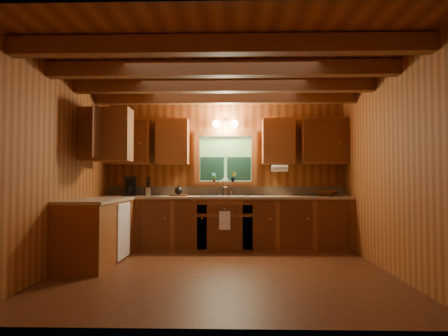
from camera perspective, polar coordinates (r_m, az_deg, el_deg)
name	(u,v)px	position (r m, az deg, el deg)	size (l,w,h in m)	color
room	(222,170)	(4.92, -0.23, -0.26)	(4.20, 4.20, 4.20)	#4F2813
ceiling_beams	(222,78)	(5.10, -0.23, 13.23)	(4.20, 2.54, 0.18)	brown
base_cabinets	(194,226)	(6.28, -4.45, -8.58)	(4.20, 2.22, 0.86)	brown
countertop	(195,198)	(6.25, -4.31, -4.47)	(4.20, 2.24, 0.04)	tan
backsplash	(226,191)	(6.81, 0.23, -3.43)	(4.20, 0.02, 0.16)	tan
dishwasher_panel	(124,230)	(5.87, -14.71, -8.98)	(0.02, 0.60, 0.80)	white
upper_cabinets	(191,140)	(6.42, -4.92, 4.18)	(4.19, 1.77, 0.78)	brown
window	(226,160)	(6.80, 0.23, 1.19)	(1.12, 0.08, 1.00)	brown
window_sill	(225,183)	(6.74, 0.22, -2.26)	(1.06, 0.14, 0.04)	brown
wall_sconce	(225,123)	(6.74, 0.20, 6.65)	(0.45, 0.21, 0.17)	black
paper_towel_roll	(280,168)	(6.50, 8.30, -0.04)	(0.11, 0.11, 0.27)	white
dish_towel	(225,220)	(6.22, 0.11, -7.82)	(0.18, 0.01, 0.30)	white
sink	(225,199)	(6.53, 0.18, -4.58)	(0.82, 0.48, 0.43)	silver
coffee_maker	(130,186)	(6.83, -13.84, -2.66)	(0.19, 0.24, 0.33)	black
utensil_crock	(148,191)	(6.74, -11.25, -3.40)	(0.12, 0.12, 0.33)	silver
cutting_board	(179,195)	(6.58, -6.78, -4.05)	(0.28, 0.20, 0.03)	#542912
teakettle	(179,191)	(6.58, -6.78, -3.36)	(0.13, 0.13, 0.17)	black
wicker_basket	(326,193)	(6.71, 14.96, -3.65)	(0.39, 0.39, 0.10)	#48230C
potted_plant_left	(214,177)	(6.73, -1.51, -1.38)	(0.09, 0.06, 0.17)	#542912
potted_plant_right	(233,177)	(6.70, 1.40, -1.35)	(0.10, 0.08, 0.17)	#542912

